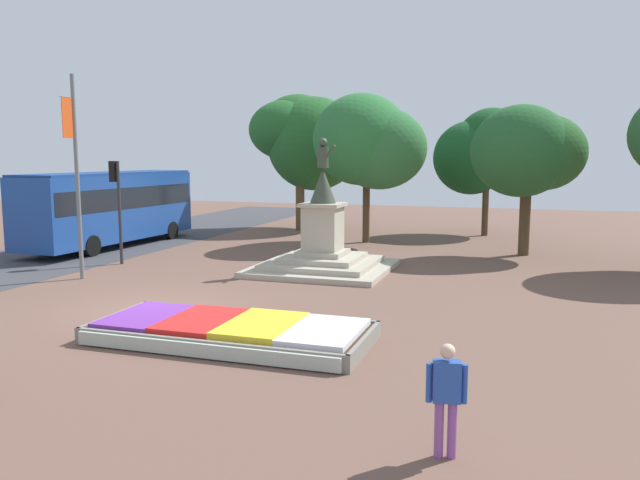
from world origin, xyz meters
The scene contains 11 objects.
ground_plane centered at (0.00, 0.00, 0.00)m, with size 75.78×75.78×0.00m, color brown.
flower_planter centered at (3.33, -2.00, 0.22)m, with size 6.41×2.86×0.49m.
statue_monument centered at (2.59, 7.08, 0.85)m, with size 4.86×4.86×4.84m.
traffic_light_mid_block centered at (-5.43, 5.96, 2.79)m, with size 0.41×0.28×4.01m.
banner_pole centered at (-4.81, 2.99, 3.63)m, with size 0.14×0.70×6.88m.
city_bus centered at (-8.70, 9.89, 1.98)m, with size 2.89×9.90×3.45m.
pedestrian_near_planter centered at (8.65, -6.10, 0.95)m, with size 0.56×0.29×1.64m.
park_tree_far_left centered at (9.61, 12.82, 4.34)m, with size 4.64×3.97×6.28m.
park_tree_behind_statue centered at (-2.59, 19.68, 5.28)m, with size 6.49×5.48×7.73m.
park_tree_far_right centered at (7.29, 20.03, 4.45)m, with size 4.96×4.35×6.74m.
park_tree_mid_canopy centered at (2.44, 14.45, 4.71)m, with size 5.36×5.52×7.10m.
Camera 1 is at (9.55, -14.48, 4.19)m, focal length 35.00 mm.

